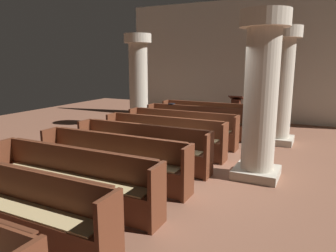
% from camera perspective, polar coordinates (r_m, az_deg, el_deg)
% --- Properties ---
extents(ground_plane, '(19.20, 19.20, 0.00)m').
position_cam_1_polar(ground_plane, '(7.03, 3.74, -7.00)').
color(ground_plane, brown).
extents(back_wall, '(10.00, 0.16, 4.50)m').
position_cam_1_polar(back_wall, '(12.50, 14.84, 11.28)').
color(back_wall, beige).
rests_on(back_wall, ground).
extents(pew_row_0, '(3.11, 0.46, 0.90)m').
position_cam_1_polar(pew_row_0, '(10.58, 7.07, 1.94)').
color(pew_row_0, brown).
rests_on(pew_row_0, ground).
extents(pew_row_1, '(3.11, 0.46, 0.90)m').
position_cam_1_polar(pew_row_1, '(9.60, 4.98, 1.00)').
color(pew_row_1, brown).
rests_on(pew_row_1, ground).
extents(pew_row_2, '(3.11, 0.47, 0.90)m').
position_cam_1_polar(pew_row_2, '(8.64, 2.43, -0.16)').
color(pew_row_2, brown).
rests_on(pew_row_2, ground).
extents(pew_row_3, '(3.11, 0.46, 0.90)m').
position_cam_1_polar(pew_row_3, '(7.71, -0.75, -1.60)').
color(pew_row_3, brown).
rests_on(pew_row_3, ground).
extents(pew_row_4, '(3.11, 0.46, 0.90)m').
position_cam_1_polar(pew_row_4, '(6.81, -4.79, -3.42)').
color(pew_row_4, brown).
rests_on(pew_row_4, ground).
extents(pew_row_5, '(3.11, 0.47, 0.90)m').
position_cam_1_polar(pew_row_5, '(5.96, -10.05, -5.75)').
color(pew_row_5, brown).
rests_on(pew_row_5, ground).
extents(pew_row_6, '(3.11, 0.46, 0.90)m').
position_cam_1_polar(pew_row_6, '(5.20, -17.00, -8.73)').
color(pew_row_6, brown).
rests_on(pew_row_6, ground).
extents(pew_row_7, '(3.11, 0.46, 0.90)m').
position_cam_1_polar(pew_row_7, '(4.55, -26.30, -12.44)').
color(pew_row_7, brown).
rests_on(pew_row_7, ground).
extents(pillar_aisle_side, '(0.91, 0.91, 3.14)m').
position_cam_1_polar(pillar_aisle_side, '(9.12, 19.74, 7.17)').
color(pillar_aisle_side, '#B6AD9A').
rests_on(pillar_aisle_side, ground).
extents(pillar_far_side, '(0.91, 0.91, 3.14)m').
position_cam_1_polar(pillar_far_side, '(10.94, -5.37, 8.43)').
color(pillar_far_side, '#B6AD9A').
rests_on(pillar_far_side, ground).
extents(pillar_aisle_rear, '(0.91, 0.91, 3.14)m').
position_cam_1_polar(pillar_aisle_rear, '(6.19, 16.45, 5.58)').
color(pillar_aisle_rear, '#B6AD9A').
rests_on(pillar_aisle_rear, ground).
extents(lectern, '(0.48, 0.45, 1.08)m').
position_cam_1_polar(lectern, '(11.33, 12.12, 2.28)').
color(lectern, '#411E13').
rests_on(lectern, ground).
extents(hymn_book, '(0.16, 0.20, 0.03)m').
position_cam_1_polar(hymn_book, '(10.05, 0.66, 4.04)').
color(hymn_book, black).
rests_on(hymn_book, pew_row_1).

